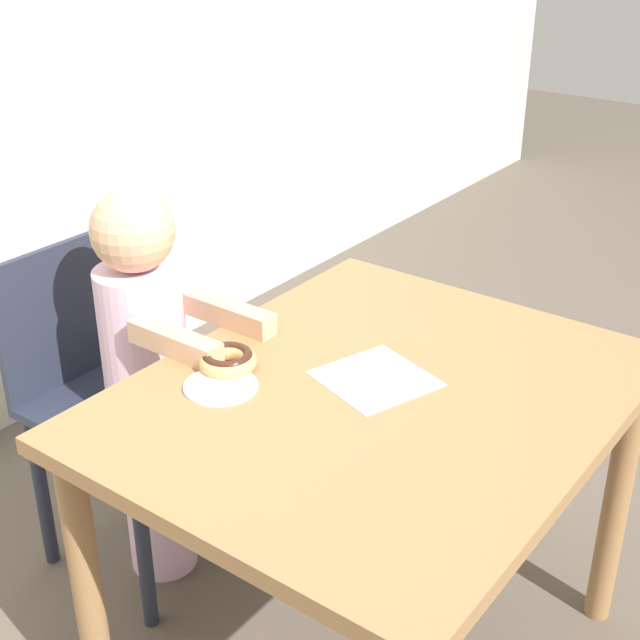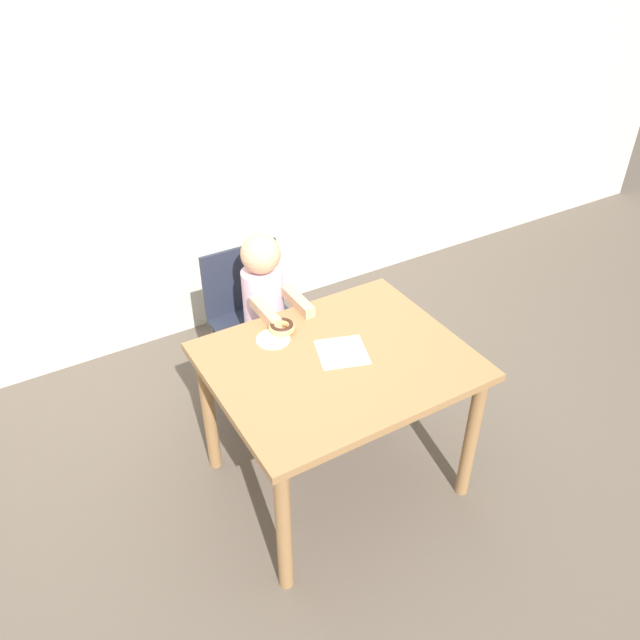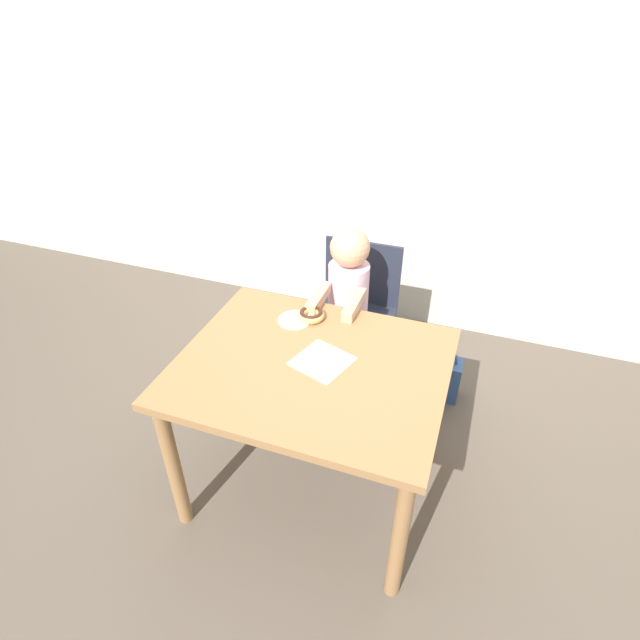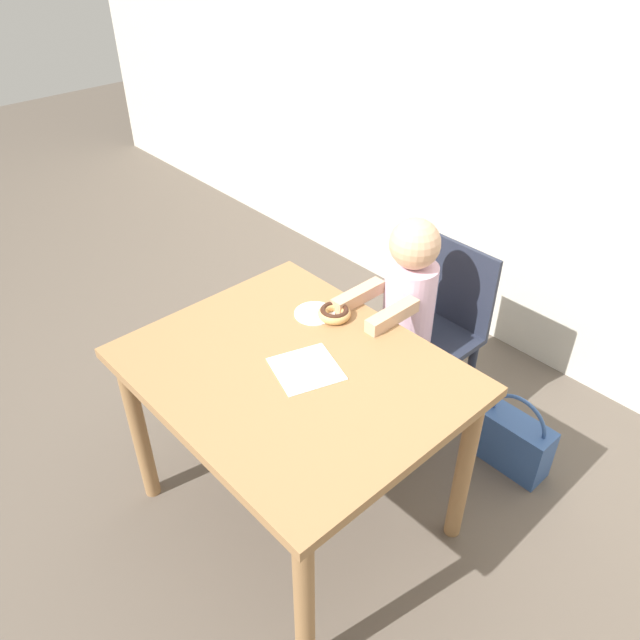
% 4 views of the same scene
% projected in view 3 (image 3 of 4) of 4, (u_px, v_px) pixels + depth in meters
% --- Properties ---
extents(ground_plane, '(12.00, 12.00, 0.00)m').
position_uv_depth(ground_plane, '(313.00, 482.00, 2.37)').
color(ground_plane, brown).
extents(wall_back, '(8.00, 0.05, 2.50)m').
position_uv_depth(wall_back, '(405.00, 131.00, 2.84)').
color(wall_back, beige).
rests_on(wall_back, ground_plane).
extents(dining_table, '(1.05, 0.86, 0.73)m').
position_uv_depth(dining_table, '(312.00, 383.00, 2.01)').
color(dining_table, olive).
rests_on(dining_table, ground_plane).
extents(chair, '(0.42, 0.44, 0.84)m').
position_uv_depth(chair, '(353.00, 318.00, 2.69)').
color(chair, '#232838').
rests_on(chair, ground_plane).
extents(child_figure, '(0.22, 0.42, 1.03)m').
position_uv_depth(child_figure, '(347.00, 316.00, 2.54)').
color(child_figure, silver).
rests_on(child_figure, ground_plane).
extents(donut, '(0.12, 0.12, 0.04)m').
position_uv_depth(donut, '(311.00, 315.00, 2.19)').
color(donut, tan).
rests_on(donut, dining_table).
extents(napkin, '(0.25, 0.25, 0.00)m').
position_uv_depth(napkin, '(322.00, 361.00, 1.96)').
color(napkin, white).
rests_on(napkin, dining_table).
extents(handbag, '(0.31, 0.13, 0.37)m').
position_uv_depth(handbag, '(432.00, 374.00, 2.80)').
color(handbag, '#2D4C84').
rests_on(handbag, ground_plane).
extents(plate, '(0.15, 0.15, 0.01)m').
position_uv_depth(plate, '(295.00, 320.00, 2.19)').
color(plate, white).
rests_on(plate, dining_table).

